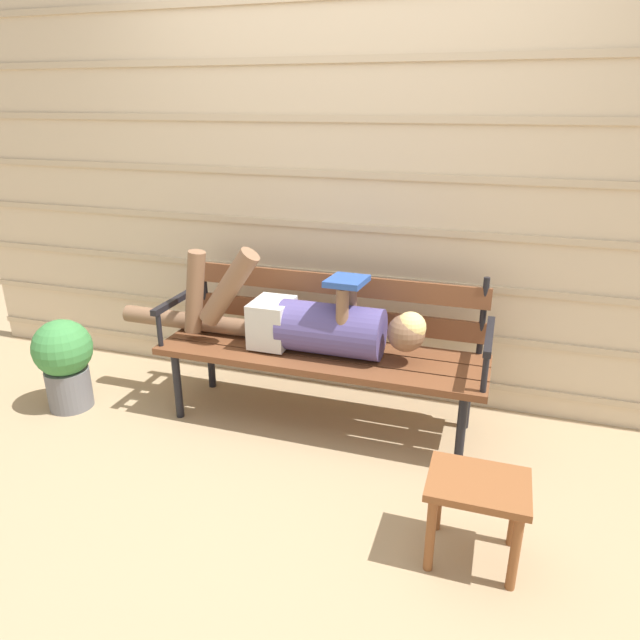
% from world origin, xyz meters
% --- Properties ---
extents(ground_plane, '(12.00, 12.00, 0.00)m').
position_xyz_m(ground_plane, '(0.00, 0.00, 0.00)').
color(ground_plane, tan).
extents(house_siding, '(5.22, 0.08, 2.58)m').
position_xyz_m(house_siding, '(0.00, 0.55, 1.29)').
color(house_siding, beige).
rests_on(house_siding, ground).
extents(park_bench, '(1.75, 0.51, 0.84)m').
position_xyz_m(park_bench, '(0.00, 0.14, 0.47)').
color(park_bench, brown).
rests_on(park_bench, ground).
extents(reclining_person, '(1.78, 0.27, 0.55)m').
position_xyz_m(reclining_person, '(-0.09, 0.07, 0.58)').
color(reclining_person, '#514784').
extents(footstool, '(0.37, 0.29, 0.35)m').
position_xyz_m(footstool, '(0.87, -0.70, 0.28)').
color(footstool, brown).
rests_on(footstool, ground).
extents(potted_plant, '(0.33, 0.33, 0.53)m').
position_xyz_m(potted_plant, '(-1.43, -0.22, 0.30)').
color(potted_plant, slate).
rests_on(potted_plant, ground).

